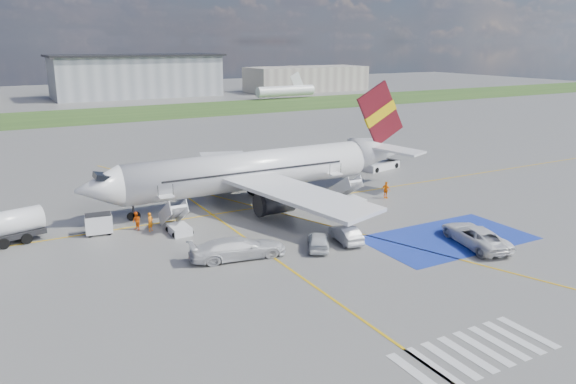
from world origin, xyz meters
name	(u,v)px	position (x,y,z in m)	size (l,w,h in m)	color
ground	(323,244)	(0.00, 0.00, 0.00)	(400.00, 400.00, 0.00)	#60605E
grass_strip	(96,115)	(0.00, 95.00, 0.01)	(400.00, 30.00, 0.01)	#2D4C1E
taxiway_line_main	(259,207)	(0.00, 12.00, 0.01)	(120.00, 0.20, 0.01)	gold
taxiway_line_cross	(342,305)	(-5.00, -10.00, 0.01)	(0.20, 60.00, 0.01)	gold
taxiway_line_diag	(259,207)	(0.00, 12.00, 0.01)	(0.20, 60.00, 0.01)	gold
staging_box	(448,238)	(10.00, -4.00, 0.01)	(14.00, 8.00, 0.01)	#1A319C
crosswalk	(475,351)	(-1.80, -18.00, 0.01)	(9.00, 4.00, 0.01)	silver
terminal_centre	(137,76)	(20.00, 135.00, 6.00)	(48.00, 18.00, 12.00)	gray
terminal_east	(306,79)	(75.00, 128.00, 4.00)	(40.00, 16.00, 8.00)	gray
airliner	(263,169)	(1.51, 14.00, 3.39)	(36.81, 32.95, 11.92)	silver
airstairs_fwd	(178,225)	(-9.50, 8.70, 0.62)	(1.90, 5.20, 3.60)	silver
airstairs_aft	(351,198)	(9.00, 8.70, 0.62)	(1.90, 5.20, 3.60)	silver
gpu_cart	(99,225)	(-15.63, 11.45, 0.83)	(2.36, 1.68, 1.84)	silver
belt_loader	(382,166)	(21.80, 19.95, 0.44)	(6.06, 3.25, 1.75)	silver
car_silver_a	(318,240)	(-0.93, -0.72, 0.70)	(1.65, 4.10, 1.40)	silver
car_silver_b	(346,234)	(1.90, -0.49, 0.69)	(1.46, 4.19, 1.38)	#A6A7AC
van_white_a	(475,232)	(10.74, -6.20, 1.07)	(2.63, 5.70, 2.14)	silver
van_white_b	(238,245)	(-7.41, 0.53, 1.10)	(2.28, 5.62, 2.20)	silver
crew_fwd	(150,222)	(-11.49, 10.16, 0.84)	(0.61, 0.40, 1.67)	orange
crew_nose	(136,221)	(-12.49, 11.01, 0.83)	(0.80, 0.63, 1.65)	#F95D0D
crew_aft	(386,190)	(13.32, 8.50, 0.91)	(1.07, 0.45, 1.83)	orange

